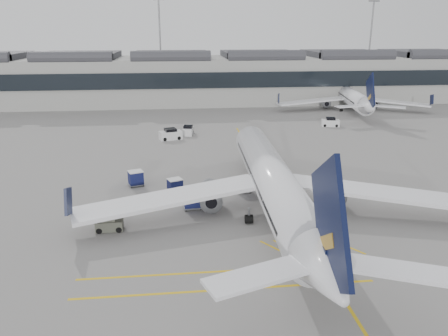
{
  "coord_description": "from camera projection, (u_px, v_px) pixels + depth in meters",
  "views": [
    {
      "loc": [
        -1.06,
        -39.44,
        17.88
      ],
      "look_at": [
        3.62,
        3.57,
        4.0
      ],
      "focal_mm": 35.0,
      "sensor_mm": 36.0,
      "label": 1
    }
  ],
  "objects": [
    {
      "name": "safety_cone_nose",
      "position": [
        269.0,
        157.0,
        62.46
      ],
      "size": [
        0.41,
        0.41,
        0.57
      ],
      "primitive_type": "cone",
      "color": "#F24C0A",
      "rests_on": "ground"
    },
    {
      "name": "terminal",
      "position": [
        180.0,
        77.0,
        109.11
      ],
      "size": [
        200.0,
        20.45,
        12.4
      ],
      "color": "#9E9E99",
      "rests_on": "ground"
    },
    {
      "name": "airliner_far",
      "position": [
        351.0,
        97.0,
        99.06
      ],
      "size": [
        33.83,
        37.24,
        9.95
      ],
      "rotation": [
        0.0,
        0.0,
        -0.16
      ],
      "color": "white",
      "rests_on": "ground"
    },
    {
      "name": "baggage_cart_b",
      "position": [
        192.0,
        199.0,
        45.13
      ],
      "size": [
        1.99,
        1.69,
        1.95
      ],
      "rotation": [
        0.0,
        0.0,
        0.09
      ],
      "color": "gray",
      "rests_on": "ground"
    },
    {
      "name": "baggage_cart_d",
      "position": [
        136.0,
        178.0,
        51.68
      ],
      "size": [
        2.12,
        1.93,
        1.84
      ],
      "rotation": [
        0.0,
        0.0,
        0.34
      ],
      "color": "gray",
      "rests_on": "ground"
    },
    {
      "name": "ground",
      "position": [
        191.0,
        219.0,
        42.9
      ],
      "size": [
        220.0,
        220.0,
        0.0
      ],
      "primitive_type": "plane",
      "color": "gray",
      "rests_on": "ground"
    },
    {
      "name": "apron_markings",
      "position": [
        270.0,
        181.0,
        53.4
      ],
      "size": [
        0.25,
        60.0,
        0.01
      ],
      "primitive_type": "cube",
      "color": "gold",
      "rests_on": "ground"
    },
    {
      "name": "service_van_right",
      "position": [
        330.0,
        122.0,
        83.23
      ],
      "size": [
        3.54,
        2.24,
        1.69
      ],
      "rotation": [
        0.0,
        0.0,
        -0.19
      ],
      "color": "silver",
      "rests_on": "ground"
    },
    {
      "name": "light_masts",
      "position": [
        172.0,
        41.0,
        119.71
      ],
      "size": [
        113.0,
        0.6,
        25.45
      ],
      "color": "slate",
      "rests_on": "ground"
    },
    {
      "name": "baggage_cart_c",
      "position": [
        175.0,
        186.0,
        49.32
      ],
      "size": [
        2.02,
        1.86,
        1.72
      ],
      "rotation": [
        0.0,
        0.0,
        0.39
      ],
      "color": "gray",
      "rests_on": "ground"
    },
    {
      "name": "baggage_cart_a",
      "position": [
        243.0,
        185.0,
        49.68
      ],
      "size": [
        1.6,
        1.33,
        1.65
      ],
      "rotation": [
        0.0,
        0.0,
        0.03
      ],
      "color": "gray",
      "rests_on": "ground"
    },
    {
      "name": "service_van_mid",
      "position": [
        188.0,
        131.0,
        76.65
      ],
      "size": [
        2.11,
        3.42,
        1.64
      ],
      "rotation": [
        0.0,
        0.0,
        1.4
      ],
      "color": "silver",
      "rests_on": "ground"
    },
    {
      "name": "service_van_left",
      "position": [
        171.0,
        135.0,
        73.33
      ],
      "size": [
        4.04,
        2.8,
        1.89
      ],
      "rotation": [
        0.0,
        0.0,
        0.29
      ],
      "color": "silver",
      "rests_on": "ground"
    },
    {
      "name": "belt_loader",
      "position": [
        277.0,
        192.0,
        48.34
      ],
      "size": [
        5.2,
        3.28,
        2.07
      ],
      "rotation": [
        0.0,
        0.0,
        -0.4
      ],
      "color": "silver",
      "rests_on": "ground"
    },
    {
      "name": "airliner_main",
      "position": [
        274.0,
        183.0,
        43.01
      ],
      "size": [
        38.89,
        42.52,
        11.3
      ],
      "rotation": [
        0.0,
        0.0,
        -0.03
      ],
      "color": "white",
      "rests_on": "ground"
    },
    {
      "name": "ramp_agent_b",
      "position": [
        236.0,
        183.0,
        50.37
      ],
      "size": [
        1.02,
        1.01,
        1.66
      ],
      "primitive_type": "imported",
      "rotation": [
        0.0,
        0.0,
        3.88
      ],
      "color": "orange",
      "rests_on": "ground"
    },
    {
      "name": "safety_cone_engine",
      "position": [
        329.0,
        182.0,
        52.29
      ],
      "size": [
        0.38,
        0.38,
        0.53
      ],
      "primitive_type": "cone",
      "color": "#F24C0A",
      "rests_on": "ground"
    },
    {
      "name": "pushback_tug",
      "position": [
        109.0,
        224.0,
        40.36
      ],
      "size": [
        2.5,
        1.59,
        1.37
      ],
      "rotation": [
        0.0,
        0.0,
        0.03
      ],
      "color": "#525447",
      "rests_on": "ground"
    },
    {
      "name": "ramp_agent_a",
      "position": [
        256.0,
        176.0,
        52.76
      ],
      "size": [
        0.64,
        0.7,
        1.61
      ],
      "primitive_type": "imported",
      "rotation": [
        0.0,
        0.0,
        1.01
      ],
      "color": "#E73F0C",
      "rests_on": "ground"
    }
  ]
}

